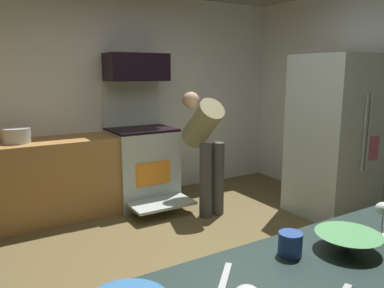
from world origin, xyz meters
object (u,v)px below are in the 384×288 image
wine_glass_mid (384,211)px  mixing_bowl_large (348,242)px  refrigerator (334,136)px  stock_pot (17,135)px  microwave (136,67)px  mug_tea (290,244)px  oven_range (142,163)px  person_cook (205,142)px

wine_glass_mid → mixing_bowl_large: bearing=-178.9°
mixing_bowl_large → wine_glass_mid: size_ratio=1.68×
refrigerator → mixing_bowl_large: bearing=-140.8°
refrigerator → stock_pot: 3.48m
microwave → refrigerator: 2.47m
mixing_bowl_large → mug_tea: bearing=158.6°
mug_tea → microwave: bearing=77.0°
refrigerator → mixing_bowl_large: refrigerator is taller
oven_range → mixing_bowl_large: (-0.53, -3.32, 0.43)m
mixing_bowl_large → wine_glass_mid: (0.24, 0.00, 0.08)m
microwave → mixing_bowl_large: microwave is taller
stock_pot → oven_range: bearing=-0.6°
refrigerator → person_cook: size_ratio=1.30×
oven_range → microwave: (0.00, 0.10, 1.18)m
microwave → stock_pot: microwave is taller
mixing_bowl_large → mug_tea: mug_tea is taller
person_cook → oven_range: bearing=126.1°
oven_range → person_cook: 0.90m
refrigerator → oven_range: bearing=140.0°
microwave → wine_glass_mid: size_ratio=4.64×
oven_range → microwave: microwave is taller
microwave → mug_tea: bearing=-103.0°
oven_range → mug_tea: (-0.77, -3.23, 0.44)m
oven_range → wine_glass_mid: 3.37m
refrigerator → mug_tea: (-2.51, -1.76, 0.04)m
microwave → mixing_bowl_large: 3.54m
oven_range → person_cook: oven_range is taller
mug_tea → stock_pot: stock_pot is taller
oven_range → wine_glass_mid: oven_range is taller
person_cook → mug_tea: (-1.26, -2.55, 0.10)m
wine_glass_mid → mug_tea: bearing=169.6°
stock_pot → wine_glass_mid: bearing=-71.6°
refrigerator → wine_glass_mid: (-2.04, -1.85, 0.11)m
refrigerator → person_cook: bearing=147.8°
person_cook → wine_glass_mid: (-0.78, -2.64, 0.18)m
microwave → oven_range: bearing=-90.0°
microwave → wine_glass_mid: microwave is taller
refrigerator → wine_glass_mid: bearing=-137.7°
mixing_bowl_large → mug_tea: 0.25m
mug_tea → mixing_bowl_large: bearing=-21.4°
oven_range → person_cook: bearing=-53.9°
person_cook → wine_glass_mid: size_ratio=8.78×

